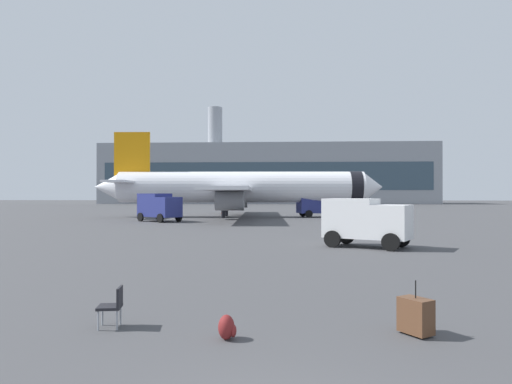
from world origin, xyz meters
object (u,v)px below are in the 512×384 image
fuel_truck (322,203)px  airplane_at_gate (239,187)px  safety_cone_far (345,226)px  rolling_suitcase (416,316)px  traveller_backpack (227,328)px  cargo_van (366,220)px  safety_cone_near (222,211)px  service_truck (159,206)px  gate_chair (113,304)px  safety_cone_mid (343,217)px

fuel_truck → airplane_at_gate: bearing=-175.5°
safety_cone_far → rolling_suitcase: bearing=-94.9°
airplane_at_gate → traveller_backpack: bearing=-85.1°
fuel_truck → cargo_van: 32.31m
cargo_van → safety_cone_near: (-12.75, 39.53, -1.04)m
safety_cone_far → rolling_suitcase: 27.00m
cargo_van → safety_cone_far: (0.48, 11.54, -1.10)m
rolling_suitcase → safety_cone_near: bearing=101.3°
cargo_van → traveller_backpack: 16.85m
airplane_at_gate → service_truck: size_ratio=6.97×
service_truck → fuel_truck: size_ratio=0.80×
service_truck → traveller_backpack: service_truck is taller
service_truck → gate_chair: service_truck is taller
cargo_van → service_truck: bearing=127.9°
safety_cone_mid → cargo_van: bearing=-95.0°
gate_chair → traveller_backpack: bearing=-14.8°
safety_cone_far → traveller_backpack: bearing=-102.5°
fuel_truck → gate_chair: bearing=-100.3°
safety_cone_far → safety_cone_mid: bearing=82.8°
airplane_at_gate → traveller_backpack: airplane_at_gate is taller
safety_cone_mid → traveller_backpack: (-7.78, -40.95, -0.08)m
safety_cone_near → gate_chair: 54.91m
service_truck → safety_cone_mid: (19.28, 3.16, -1.30)m
gate_chair → safety_cone_near: bearing=94.9°
safety_cone_mid → safety_cone_near: bearing=136.0°
rolling_suitcase → cargo_van: bearing=83.2°
service_truck → cargo_van: (17.09, -21.93, -0.16)m
safety_cone_near → service_truck: bearing=-103.8°
traveller_backpack → gate_chair: bearing=165.2°
fuel_truck → traveller_backpack: size_ratio=13.34×
airplane_at_gate → traveller_backpack: (4.06, -47.36, -3.42)m
fuel_truck → gate_chair: 48.29m
rolling_suitcase → traveller_backpack: size_ratio=2.29×
safety_cone_near → traveller_backpack: (7.17, -55.38, -0.17)m
safety_cone_mid → gate_chair: gate_chair is taller
service_truck → safety_cone_mid: size_ratio=8.11×
cargo_van → traveller_backpack: bearing=-109.4°
gate_chair → airplane_at_gate: bearing=91.9°
cargo_van → traveller_backpack: size_ratio=10.05×
traveller_backpack → airplane_at_gate: bearing=94.9°
cargo_van → safety_cone_far: size_ratio=6.71×
fuel_truck → safety_cone_mid: fuel_truck is taller
safety_cone_near → rolling_suitcase: rolling_suitcase is taller
safety_cone_mid → gate_chair: size_ratio=0.74×
airplane_at_gate → rolling_suitcase: airplane_at_gate is taller
traveller_backpack → cargo_van: bearing=70.6°
airplane_at_gate → cargo_van: 33.03m
service_truck → cargo_van: size_ratio=1.06×
service_truck → fuel_truck: (17.60, 10.38, 0.16)m
safety_cone_far → gate_chair: 28.07m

